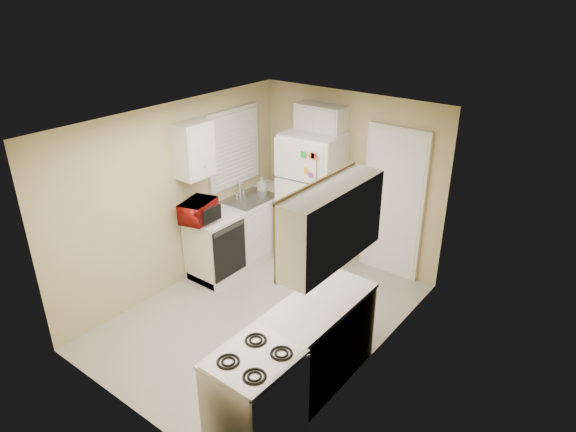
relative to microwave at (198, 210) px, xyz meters
The scene contains 19 objects.
floor 1.56m from the microwave, ahead, with size 3.80×3.80×0.00m, color beige.
ceiling 1.78m from the microwave, ahead, with size 3.80×3.80×0.00m, color white.
wall_left 0.32m from the microwave, 153.78° to the right, with size 3.80×3.80×0.00m, color tan.
wall_right 2.56m from the microwave, ahead, with size 3.80×3.80×0.00m, color tan.
wall_back 2.12m from the microwave, 57.09° to the left, with size 2.80×2.80×0.00m, color tan.
wall_front 2.33m from the microwave, 60.39° to the right, with size 2.80×2.80×0.00m, color tan.
left_counter 0.98m from the microwave, 86.32° to the left, with size 0.60×1.80×0.90m, color silver.
dishwasher 0.68m from the microwave, 27.48° to the left, with size 0.03×0.58×0.72m, color black.
sink 0.95m from the microwave, 86.91° to the left, with size 0.54×0.74×0.16m, color gray.
microwave is the anchor object (origin of this frame).
soap_bottle 1.25m from the microwave, 90.00° to the left, with size 0.09×0.10×0.21m, color silver.
window_blinds 1.10m from the microwave, 102.77° to the left, with size 0.10×0.98×1.08m, color silver.
upper_cabinet_left 0.76m from the microwave, 135.92° to the left, with size 0.30×0.45×0.70m, color silver.
refrigerator 1.66m from the microwave, 62.36° to the left, with size 0.77×0.75×1.86m, color white.
cabinet_over_fridge 2.03m from the microwave, 65.25° to the left, with size 0.70×0.30×0.40m, color silver.
interior_door 2.54m from the microwave, 43.19° to the left, with size 0.86×0.06×2.08m, color white.
right_counter 2.50m from the microwave, 22.31° to the right, with size 0.60×2.00×0.90m, color silver.
stove 2.84m from the microwave, 34.18° to the right, with size 0.58×0.72×0.88m, color white.
upper_cabinet_right 2.59m from the microwave, 14.56° to the right, with size 0.30×1.20×0.70m, color silver.
Camera 1 is at (3.37, -3.89, 3.74)m, focal length 32.00 mm.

